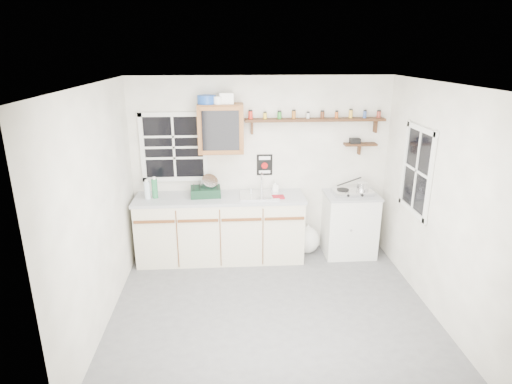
% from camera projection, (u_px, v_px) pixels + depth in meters
% --- Properties ---
extents(room, '(3.64, 3.24, 2.54)m').
position_uv_depth(room, '(273.00, 206.00, 4.52)').
color(room, '#515154').
rests_on(room, ground).
extents(main_cabinet, '(2.31, 0.63, 0.92)m').
position_uv_depth(main_cabinet, '(221.00, 228.00, 5.96)').
color(main_cabinet, beige).
rests_on(main_cabinet, floor).
extents(right_cabinet, '(0.73, 0.57, 0.91)m').
position_uv_depth(right_cabinet, '(349.00, 224.00, 6.10)').
color(right_cabinet, silver).
rests_on(right_cabinet, floor).
extents(sink, '(0.52, 0.44, 0.29)m').
position_uv_depth(sink, '(259.00, 195.00, 5.85)').
color(sink, silver).
rests_on(sink, main_cabinet).
extents(upper_cabinet, '(0.60, 0.32, 0.65)m').
position_uv_depth(upper_cabinet, '(221.00, 129.00, 5.67)').
color(upper_cabinet, brown).
rests_on(upper_cabinet, wall_back).
extents(upper_cabinet_clutter, '(0.47, 0.24, 0.14)m').
position_uv_depth(upper_cabinet_clutter, '(215.00, 99.00, 5.54)').
color(upper_cabinet_clutter, '#17419B').
rests_on(upper_cabinet_clutter, upper_cabinet).
extents(spice_shelf, '(1.91, 0.18, 0.33)m').
position_uv_depth(spice_shelf, '(315.00, 119.00, 5.78)').
color(spice_shelf, '#32190D').
rests_on(spice_shelf, wall_back).
extents(secondary_shelf, '(0.45, 0.16, 0.24)m').
position_uv_depth(secondary_shelf, '(359.00, 144.00, 5.94)').
color(secondary_shelf, '#32190D').
rests_on(secondary_shelf, wall_back).
extents(warning_sign, '(0.22, 0.02, 0.30)m').
position_uv_depth(warning_sign, '(265.00, 165.00, 6.01)').
color(warning_sign, black).
rests_on(warning_sign, wall_back).
extents(window_back, '(0.93, 0.03, 0.98)m').
position_uv_depth(window_back, '(174.00, 147.00, 5.85)').
color(window_back, black).
rests_on(window_back, wall_back).
extents(window_right, '(0.03, 0.78, 1.08)m').
position_uv_depth(window_right, '(417.00, 171.00, 5.09)').
color(window_right, black).
rests_on(window_right, wall_back).
extents(water_bottles, '(0.17, 0.11, 0.29)m').
position_uv_depth(water_bottles, '(151.00, 189.00, 5.71)').
color(water_bottles, silver).
rests_on(water_bottles, main_cabinet).
extents(dish_rack, '(0.42, 0.33, 0.30)m').
position_uv_depth(dish_rack, '(207.00, 189.00, 5.82)').
color(dish_rack, black).
rests_on(dish_rack, main_cabinet).
extents(soap_bottle, '(0.09, 0.09, 0.17)m').
position_uv_depth(soap_bottle, '(275.00, 186.00, 5.97)').
color(soap_bottle, white).
rests_on(soap_bottle, main_cabinet).
extents(rag, '(0.16, 0.14, 0.02)m').
position_uv_depth(rag, '(278.00, 197.00, 5.77)').
color(rag, maroon).
rests_on(rag, main_cabinet).
extents(hotplate, '(0.55, 0.32, 0.08)m').
position_uv_depth(hotplate, '(352.00, 192.00, 5.93)').
color(hotplate, silver).
rests_on(hotplate, right_cabinet).
extents(saucepan, '(0.41, 0.23, 0.18)m').
position_uv_depth(saucepan, '(362.00, 186.00, 5.91)').
color(saucepan, silver).
rests_on(saucepan, hotplate).
extents(trash_bag, '(0.40, 0.37, 0.46)m').
position_uv_depth(trash_bag, '(306.00, 240.00, 6.21)').
color(trash_bag, white).
rests_on(trash_bag, floor).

